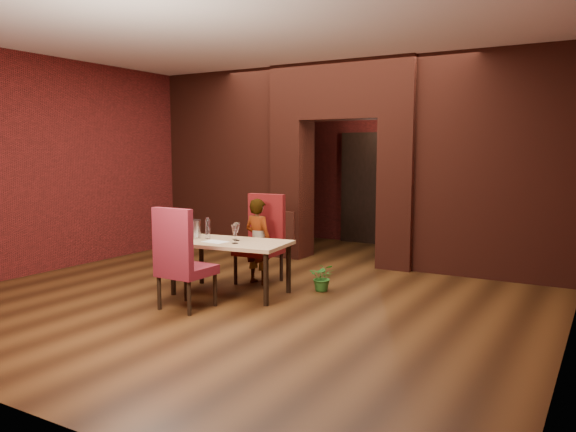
% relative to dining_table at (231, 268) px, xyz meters
% --- Properties ---
extents(floor, '(8.00, 8.00, 0.00)m').
position_rel_dining_table_xyz_m(floor, '(0.33, 0.63, -0.34)').
color(floor, '#402510').
rests_on(floor, ground).
extents(ceiling, '(7.00, 8.00, 0.04)m').
position_rel_dining_table_xyz_m(ceiling, '(0.33, 0.63, 2.86)').
color(ceiling, silver).
rests_on(ceiling, ground).
extents(wall_back, '(7.00, 0.04, 3.20)m').
position_rel_dining_table_xyz_m(wall_back, '(0.33, 4.63, 1.26)').
color(wall_back, maroon).
rests_on(wall_back, ground).
extents(wall_left, '(0.04, 8.00, 3.20)m').
position_rel_dining_table_xyz_m(wall_left, '(-3.17, 0.63, 1.26)').
color(wall_left, maroon).
rests_on(wall_left, ground).
extents(pillar_left, '(0.55, 0.55, 2.30)m').
position_rel_dining_table_xyz_m(pillar_left, '(-0.62, 2.63, 0.81)').
color(pillar_left, maroon).
rests_on(pillar_left, ground).
extents(pillar_right, '(0.55, 0.55, 2.30)m').
position_rel_dining_table_xyz_m(pillar_right, '(1.28, 2.63, 0.81)').
color(pillar_right, maroon).
rests_on(pillar_right, ground).
extents(lintel, '(2.45, 0.55, 0.90)m').
position_rel_dining_table_xyz_m(lintel, '(0.33, 2.63, 2.41)').
color(lintel, maroon).
rests_on(lintel, ground).
extents(wing_wall_left, '(2.28, 0.35, 3.20)m').
position_rel_dining_table_xyz_m(wing_wall_left, '(-2.03, 2.63, 1.26)').
color(wing_wall_left, maroon).
rests_on(wing_wall_left, ground).
extents(wing_wall_right, '(2.28, 0.35, 3.20)m').
position_rel_dining_table_xyz_m(wing_wall_right, '(2.69, 2.63, 1.26)').
color(wing_wall_right, maroon).
rests_on(wing_wall_right, ground).
extents(vent_panel, '(0.40, 0.03, 0.50)m').
position_rel_dining_table_xyz_m(vent_panel, '(-0.62, 2.33, 0.21)').
color(vent_panel, '#A2442F').
rests_on(vent_panel, ground).
extents(rear_door, '(0.90, 0.08, 2.10)m').
position_rel_dining_table_xyz_m(rear_door, '(-0.07, 4.57, 0.71)').
color(rear_door, black).
rests_on(rear_door, ground).
extents(rear_door_frame, '(1.02, 0.04, 2.22)m').
position_rel_dining_table_xyz_m(rear_door_frame, '(-0.07, 4.53, 0.71)').
color(rear_door_frame, black).
rests_on(rear_door_frame, ground).
extents(dining_table, '(1.53, 0.98, 0.68)m').
position_rel_dining_table_xyz_m(dining_table, '(0.00, 0.00, 0.00)').
color(dining_table, tan).
rests_on(dining_table, ground).
extents(chair_far, '(0.59, 0.59, 1.21)m').
position_rel_dining_table_xyz_m(chair_far, '(-0.03, 0.69, 0.27)').
color(chair_far, maroon).
rests_on(chair_far, ground).
extents(chair_near, '(0.55, 0.55, 1.18)m').
position_rel_dining_table_xyz_m(chair_near, '(-0.05, -0.78, 0.25)').
color(chair_near, maroon).
rests_on(chair_near, ground).
extents(person_seated, '(0.46, 0.33, 1.17)m').
position_rel_dining_table_xyz_m(person_seated, '(-0.01, 0.64, 0.25)').
color(person_seated, white).
rests_on(person_seated, ground).
extents(wine_glass_a, '(0.08, 0.08, 0.19)m').
position_rel_dining_table_xyz_m(wine_glass_a, '(-0.04, 0.14, 0.43)').
color(wine_glass_a, white).
rests_on(wine_glass_a, dining_table).
extents(wine_glass_b, '(0.09, 0.09, 0.23)m').
position_rel_dining_table_xyz_m(wine_glass_b, '(0.04, 0.07, 0.45)').
color(wine_glass_b, white).
rests_on(wine_glass_b, dining_table).
extents(wine_glass_c, '(0.09, 0.09, 0.23)m').
position_rel_dining_table_xyz_m(wine_glass_c, '(0.15, -0.12, 0.45)').
color(wine_glass_c, silver).
rests_on(wine_glass_c, dining_table).
extents(tasting_sheet, '(0.31, 0.23, 0.00)m').
position_rel_dining_table_xyz_m(tasting_sheet, '(-0.14, -0.14, 0.34)').
color(tasting_sheet, white).
rests_on(tasting_sheet, dining_table).
extents(wine_bucket, '(0.20, 0.20, 0.24)m').
position_rel_dining_table_xyz_m(wine_bucket, '(-0.56, -0.04, 0.46)').
color(wine_bucket, '#B9B8C0').
rests_on(wine_bucket, dining_table).
extents(water_bottle, '(0.06, 0.06, 0.28)m').
position_rel_dining_table_xyz_m(water_bottle, '(-0.38, 0.02, 0.48)').
color(water_bottle, white).
rests_on(water_bottle, dining_table).
extents(potted_plant, '(0.40, 0.38, 0.37)m').
position_rel_dining_table_xyz_m(potted_plant, '(0.94, 0.71, -0.15)').
color(potted_plant, '#2A6F24').
rests_on(potted_plant, ground).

